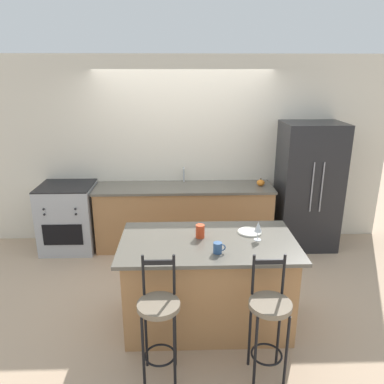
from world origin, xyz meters
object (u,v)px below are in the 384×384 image
oven_range (69,217)px  refrigerator (308,186)px  tumbler_cup (200,231)px  coffee_mug (218,248)px  bar_stool_far (269,317)px  bar_stool_near (159,317)px  dinner_plate (250,232)px  pumpkin_decoration (261,183)px  wine_glass (258,227)px

oven_range → refrigerator: bearing=0.2°
tumbler_cup → coffee_mug: bearing=-66.7°
refrigerator → bar_stool_far: (-1.11, -2.51, -0.32)m
oven_range → tumbler_cup: bearing=-43.2°
oven_range → coffee_mug: (1.94, -2.02, 0.49)m
bar_stool_near → coffee_mug: bar_stool_near is taller
dinner_plate → pumpkin_decoration: pumpkin_decoration is taller
oven_range → bar_stool_near: 2.86m
dinner_plate → wine_glass: bearing=-74.4°
dinner_plate → coffee_mug: size_ratio=2.12×
dinner_plate → pumpkin_decoration: bearing=74.6°
wine_glass → tumbler_cup: size_ratio=1.42×
coffee_mug → bar_stool_near: bearing=-138.3°
bar_stool_far → oven_range: bearing=132.9°
bar_stool_far → dinner_plate: bar_stool_far is taller
coffee_mug → bar_stool_far: bearing=-51.5°
bar_stool_near → bar_stool_far: size_ratio=1.00×
wine_glass → oven_range: bearing=143.1°
refrigerator → tumbler_cup: bearing=-133.9°
refrigerator → dinner_plate: bearing=-125.1°
oven_range → wine_glass: (2.35, -1.76, 0.58)m
refrigerator → wine_glass: (-1.08, -1.77, 0.15)m
oven_range → pumpkin_decoration: pumpkin_decoration is taller
coffee_mug → pumpkin_decoration: size_ratio=1.01×
refrigerator → pumpkin_decoration: (-0.68, 0.02, 0.05)m
oven_range → bar_stool_far: 3.41m
bar_stool_near → oven_range: bearing=119.9°
bar_stool_far → wine_glass: (0.03, 0.73, 0.47)m
bar_stool_far → coffee_mug: (-0.38, 0.48, 0.39)m
oven_range → tumbler_cup: (1.80, -1.69, 0.51)m
pumpkin_decoration → tumbler_cup: bearing=-119.1°
bar_stool_far → pumpkin_decoration: bar_stool_far is taller
wine_glass → tumbler_cup: bearing=172.5°
wine_glass → tumbler_cup: wine_glass is taller
dinner_plate → bar_stool_near: bearing=-134.8°
coffee_mug → wine_glass: bearing=32.0°
dinner_plate → pumpkin_decoration: 1.68m
bar_stool_near → dinner_plate: size_ratio=4.50×
bar_stool_near → pumpkin_decoration: bearing=62.1°
refrigerator → oven_range: bearing=-179.8°
tumbler_cup → bar_stool_near: bearing=-115.2°
oven_range → pumpkin_decoration: (2.75, 0.03, 0.48)m
tumbler_cup → pumpkin_decoration: tumbler_cup is taller
coffee_mug → pumpkin_decoration: pumpkin_decoration is taller
bar_stool_far → pumpkin_decoration: size_ratio=9.63×
dinner_plate → pumpkin_decoration: size_ratio=2.14×
refrigerator → oven_range: (-3.43, -0.01, -0.43)m
oven_range → bar_stool_far: size_ratio=0.88×
wine_glass → coffee_mug: wine_glass is taller
dinner_plate → tumbler_cup: tumbler_cup is taller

